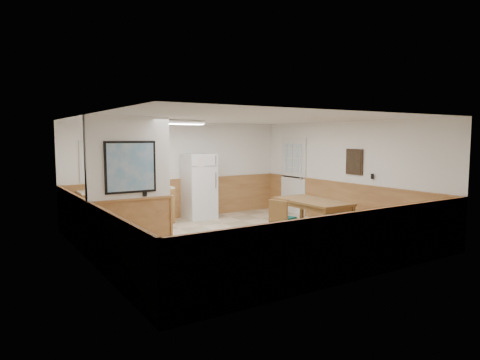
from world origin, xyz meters
TOP-DOWN VIEW (x-y plane):
  - ground at (0.00, 0.00)m, footprint 6.00×6.00m
  - ceiling at (0.00, 0.00)m, footprint 6.00×6.00m
  - back_wall at (0.00, 3.00)m, footprint 6.00×0.02m
  - right_wall at (3.00, 0.00)m, footprint 0.02×6.00m
  - left_wall at (-3.00, 0.00)m, footprint 0.02×6.00m
  - wainscot_back at (0.00, 2.98)m, footprint 6.00×0.04m
  - wainscot_right at (2.98, 0.00)m, footprint 0.04×6.00m
  - wainscot_left at (-2.98, 0.00)m, footprint 0.04×6.00m
  - partition_wall at (-2.25, 0.19)m, footprint 1.50×0.20m
  - kitchen_counter at (-1.21, 2.68)m, footprint 2.20×0.61m
  - exterior_door at (2.96, 1.90)m, footprint 0.07×1.02m
  - kitchen_window at (-2.10, 2.98)m, footprint 0.80×0.04m
  - wall_painting at (2.97, -0.30)m, footprint 0.04×0.50m
  - fluorescent_fixture at (-0.80, 1.30)m, footprint 1.20×0.30m
  - refrigerator at (0.40, 2.63)m, footprint 0.75×0.72m
  - dining_table at (1.67, -0.32)m, footprint 0.92×1.79m
  - dining_bench at (2.80, -0.41)m, footprint 0.43×1.53m
  - dining_chair at (0.69, -0.44)m, footprint 0.71×0.58m
  - fire_extinguisher at (-0.71, 2.64)m, footprint 0.15×0.15m
  - soap_bottle at (-2.14, 2.70)m, footprint 0.09×0.09m

SIDE VIEW (x-z plane):
  - ground at x=0.00m, z-range 0.00..0.00m
  - dining_bench at x=2.80m, z-range 0.12..0.57m
  - kitchen_counter at x=-1.21m, z-range -0.04..0.96m
  - dining_chair at x=0.69m, z-range 0.07..0.92m
  - wainscot_back at x=0.00m, z-range 0.00..1.00m
  - wainscot_right at x=2.98m, z-range 0.00..1.00m
  - wainscot_left at x=-2.98m, z-range 0.00..1.00m
  - dining_table at x=1.67m, z-range 0.28..1.03m
  - refrigerator at x=0.40m, z-range 0.00..1.70m
  - soap_bottle at x=-2.14m, z-range 0.90..1.13m
  - exterior_door at x=2.96m, z-range -0.02..2.13m
  - fire_extinguisher at x=-0.71m, z-range 0.87..1.35m
  - partition_wall at x=-2.25m, z-range -0.02..2.48m
  - back_wall at x=0.00m, z-range 0.00..2.50m
  - right_wall at x=3.00m, z-range 0.00..2.50m
  - left_wall at x=-3.00m, z-range 0.00..2.50m
  - kitchen_window at x=-2.10m, z-range 1.05..2.05m
  - wall_painting at x=2.97m, z-range 1.25..1.85m
  - fluorescent_fixture at x=-0.80m, z-range 2.40..2.49m
  - ceiling at x=0.00m, z-range 2.49..2.51m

